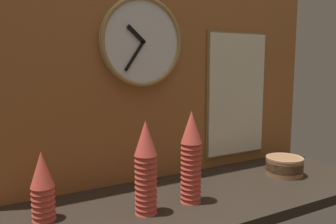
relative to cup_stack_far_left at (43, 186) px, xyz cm
name	(u,v)px	position (x,y,z in cm)	size (l,w,h in cm)	color
ground_plane	(199,198)	(56.61, -6.25, -13.33)	(160.00, 56.00, 4.00)	black
wall_tiled_back	(165,57)	(56.61, 20.25, 41.17)	(160.00, 3.00, 105.00)	#A3602D
cup_stack_far_left	(43,186)	(0.00, 0.00, 0.00)	(7.63, 7.63, 22.67)	#DB4C3D
cup_stack_center	(191,157)	(49.38, -11.51, 5.46)	(7.63, 7.63, 33.59)	#DB4C3D
cup_stack_center_left	(146,167)	(30.84, -12.17, 4.55)	(7.63, 7.63, 31.77)	#DB4C3D
bowl_stack_far_right	(284,165)	(103.09, -6.85, -6.85)	(16.57, 16.57, 8.33)	#996B47
wall_clock	(142,42)	(44.41, 17.22, 47.31)	(36.46, 2.70, 36.46)	white
menu_board	(237,95)	(95.75, 18.10, 23.41)	(36.28, 1.32, 60.68)	olive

